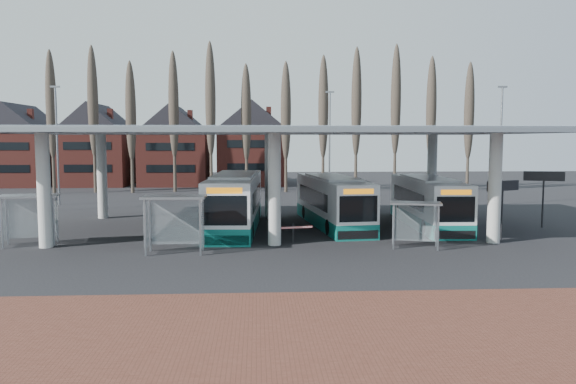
{
  "coord_description": "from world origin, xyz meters",
  "views": [
    {
      "loc": [
        -0.94,
        -27.2,
        5.65
      ],
      "look_at": [
        0.98,
        7.0,
        2.43
      ],
      "focal_mm": 35.0,
      "sensor_mm": 36.0,
      "label": 1
    }
  ],
  "objects": [
    {
      "name": "barrier",
      "position": [
        1.05,
        2.85,
        0.81
      ],
      "size": [
        2.06,
        0.76,
        1.04
      ],
      "rotation": [
        0.0,
        0.0,
        0.2
      ],
      "color": "black",
      "rests_on": "ground"
    },
    {
      "name": "info_sign_1",
      "position": [
        17.36,
        7.49,
        3.03
      ],
      "size": [
        2.3,
        1.04,
        3.61
      ],
      "rotation": [
        0.0,
        0.0,
        -0.39
      ],
      "color": "black",
      "rests_on": "ground"
    },
    {
      "name": "brick_strip",
      "position": [
        0.0,
        -12.0,
        0.01
      ],
      "size": [
        70.0,
        10.0,
        0.03
      ],
      "primitive_type": "cube",
      "color": "brown",
      "rests_on": "ground"
    },
    {
      "name": "poplar_row",
      "position": [
        0.0,
        33.0,
        8.78
      ],
      "size": [
        45.1,
        1.1,
        14.5
      ],
      "color": "#473D33",
      "rests_on": "ground"
    },
    {
      "name": "shelter_0",
      "position": [
        -13.04,
        3.23,
        1.97
      ],
      "size": [
        3.14,
        1.98,
        2.71
      ],
      "rotation": [
        0.0,
        0.0,
        0.19
      ],
      "color": "gray",
      "rests_on": "ground"
    },
    {
      "name": "shelter_1",
      "position": [
        -5.01,
        0.73,
        2.09
      ],
      "size": [
        3.11,
        1.57,
        2.87
      ],
      "rotation": [
        0.0,
        0.0,
        -0.01
      ],
      "color": "gray",
      "rests_on": "ground"
    },
    {
      "name": "shelter_2",
      "position": [
        7.31,
        1.34,
        1.75
      ],
      "size": [
        2.82,
        1.85,
        2.4
      ],
      "rotation": [
        0.0,
        0.0,
        -0.23
      ],
      "color": "gray",
      "rests_on": "ground"
    },
    {
      "name": "info_sign_0",
      "position": [
        12.81,
        3.3,
        2.81
      ],
      "size": [
        2.14,
        0.92,
        3.35
      ],
      "rotation": [
        0.0,
        0.0,
        0.37
      ],
      "color": "black",
      "rests_on": "ground"
    },
    {
      "name": "ground",
      "position": [
        0.0,
        0.0,
        0.0
      ],
      "size": [
        140.0,
        140.0,
        0.0
      ],
      "primitive_type": "plane",
      "color": "black",
      "rests_on": "ground"
    },
    {
      "name": "station_canopy",
      "position": [
        0.0,
        8.0,
        5.68
      ],
      "size": [
        32.0,
        16.0,
        6.34
      ],
      "color": "silver",
      "rests_on": "ground"
    },
    {
      "name": "lamp_post_b",
      "position": [
        6.0,
        26.0,
        5.34
      ],
      "size": [
        0.8,
        0.16,
        10.17
      ],
      "color": "slate",
      "rests_on": "ground"
    },
    {
      "name": "townhouse_row",
      "position": [
        -15.75,
        44.0,
        5.94
      ],
      "size": [
        36.8,
        10.3,
        12.25
      ],
      "color": "maroon",
      "rests_on": "ground"
    },
    {
      "name": "bus_1",
      "position": [
        -2.3,
        8.35,
        1.65
      ],
      "size": [
        3.33,
        12.73,
        3.5
      ],
      "rotation": [
        0.0,
        0.0,
        -0.05
      ],
      "color": "silver",
      "rests_on": "ground"
    },
    {
      "name": "bus_3",
      "position": [
        10.29,
        8.94,
        1.51
      ],
      "size": [
        2.83,
        11.59,
        3.2
      ],
      "rotation": [
        0.0,
        0.0,
        -0.03
      ],
      "color": "silver",
      "rests_on": "ground"
    },
    {
      "name": "bus_2",
      "position": [
        4.01,
        9.27,
        1.53
      ],
      "size": [
        3.83,
        11.92,
        3.25
      ],
      "rotation": [
        0.0,
        0.0,
        0.11
      ],
      "color": "silver",
      "rests_on": "ground"
    },
    {
      "name": "lamp_post_a",
      "position": [
        -18.0,
        22.0,
        5.34
      ],
      "size": [
        0.8,
        0.16,
        10.17
      ],
      "color": "slate",
      "rests_on": "ground"
    },
    {
      "name": "lamp_post_c",
      "position": [
        20.0,
        20.0,
        5.34
      ],
      "size": [
        0.8,
        0.16,
        10.17
      ],
      "color": "slate",
      "rests_on": "ground"
    }
  ]
}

